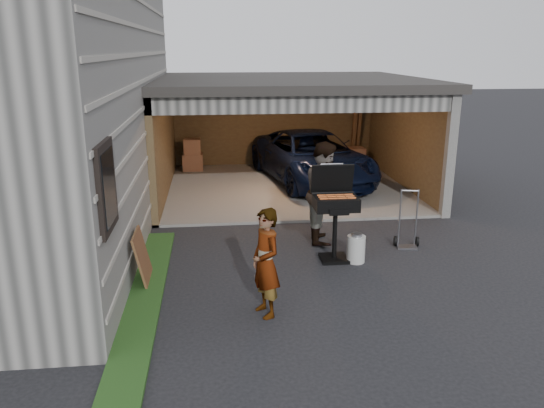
{
  "coord_description": "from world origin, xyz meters",
  "views": [
    {
      "loc": [
        -1.17,
        -7.19,
        3.62
      ],
      "look_at": [
        -0.24,
        1.12,
        1.15
      ],
      "focal_mm": 35.0,
      "sensor_mm": 36.0,
      "label": 1
    }
  ],
  "objects_px": {
    "minivan": "(312,159)",
    "man": "(325,192)",
    "hand_truck": "(407,236)",
    "plywood_panel": "(143,258)",
    "bbq_grill": "(335,206)",
    "propane_tank": "(356,249)",
    "woman": "(266,263)"
  },
  "relations": [
    {
      "from": "man",
      "to": "bbq_grill",
      "type": "height_order",
      "value": "man"
    },
    {
      "from": "minivan",
      "to": "plywood_panel",
      "type": "bearing_deg",
      "value": -133.1
    },
    {
      "from": "man",
      "to": "bbq_grill",
      "type": "bearing_deg",
      "value": -174.29
    },
    {
      "from": "propane_tank",
      "to": "minivan",
      "type": "bearing_deg",
      "value": 87.47
    },
    {
      "from": "plywood_panel",
      "to": "man",
      "type": "bearing_deg",
      "value": 26.07
    },
    {
      "from": "propane_tank",
      "to": "hand_truck",
      "type": "height_order",
      "value": "hand_truck"
    },
    {
      "from": "man",
      "to": "hand_truck",
      "type": "height_order",
      "value": "man"
    },
    {
      "from": "man",
      "to": "bbq_grill",
      "type": "xyz_separation_m",
      "value": [
        -0.02,
        -0.98,
        0.02
      ]
    },
    {
      "from": "minivan",
      "to": "man",
      "type": "xyz_separation_m",
      "value": [
        -0.59,
        -4.5,
        0.28
      ]
    },
    {
      "from": "woman",
      "to": "hand_truck",
      "type": "relative_size",
      "value": 1.4
    },
    {
      "from": "bbq_grill",
      "to": "woman",
      "type": "bearing_deg",
      "value": -126.53
    },
    {
      "from": "man",
      "to": "propane_tank",
      "type": "xyz_separation_m",
      "value": [
        0.34,
        -1.14,
        -0.73
      ]
    },
    {
      "from": "hand_truck",
      "to": "woman",
      "type": "bearing_deg",
      "value": -129.89
    },
    {
      "from": "minivan",
      "to": "plywood_panel",
      "type": "relative_size",
      "value": 5.75
    },
    {
      "from": "bbq_grill",
      "to": "propane_tank",
      "type": "height_order",
      "value": "bbq_grill"
    },
    {
      "from": "man",
      "to": "bbq_grill",
      "type": "distance_m",
      "value": 0.98
    },
    {
      "from": "hand_truck",
      "to": "minivan",
      "type": "bearing_deg",
      "value": 111.56
    },
    {
      "from": "propane_tank",
      "to": "hand_truck",
      "type": "bearing_deg",
      "value": 28.02
    },
    {
      "from": "woman",
      "to": "plywood_panel",
      "type": "relative_size",
      "value": 1.81
    },
    {
      "from": "woman",
      "to": "plywood_panel",
      "type": "height_order",
      "value": "woman"
    },
    {
      "from": "propane_tank",
      "to": "plywood_panel",
      "type": "relative_size",
      "value": 0.56
    },
    {
      "from": "man",
      "to": "propane_tank",
      "type": "distance_m",
      "value": 1.4
    },
    {
      "from": "minivan",
      "to": "man",
      "type": "distance_m",
      "value": 4.55
    },
    {
      "from": "minivan",
      "to": "propane_tank",
      "type": "relative_size",
      "value": 10.33
    },
    {
      "from": "plywood_panel",
      "to": "propane_tank",
      "type": "bearing_deg",
      "value": 7.21
    },
    {
      "from": "minivan",
      "to": "propane_tank",
      "type": "bearing_deg",
      "value": -103.36
    },
    {
      "from": "propane_tank",
      "to": "woman",
      "type": "bearing_deg",
      "value": -135.56
    },
    {
      "from": "man",
      "to": "woman",
      "type": "bearing_deg",
      "value": 160.57
    },
    {
      "from": "man",
      "to": "hand_truck",
      "type": "xyz_separation_m",
      "value": [
        1.49,
        -0.53,
        -0.76
      ]
    },
    {
      "from": "hand_truck",
      "to": "plywood_panel",
      "type": "bearing_deg",
      "value": -155.98
    },
    {
      "from": "man",
      "to": "plywood_panel",
      "type": "bearing_deg",
      "value": 123.01
    },
    {
      "from": "man",
      "to": "plywood_panel",
      "type": "distance_m",
      "value": 3.67
    }
  ]
}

